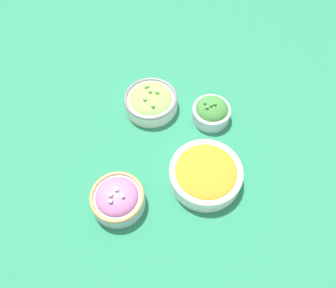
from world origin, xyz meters
name	(u,v)px	position (x,y,z in m)	size (l,w,h in m)	color
ground_plane	(168,149)	(0.00, 0.00, 0.00)	(3.00, 3.00, 0.00)	#23704C
bowl_lettuce	(151,101)	(-0.16, -0.07, 0.03)	(0.17, 0.17, 0.07)	silver
bowl_carrots	(206,173)	(0.09, 0.11, 0.03)	(0.21, 0.21, 0.06)	white
bowl_red_onion	(118,198)	(0.18, -0.12, 0.04)	(0.15, 0.15, 0.08)	#B2C1CC
bowl_broccoli	(211,111)	(-0.13, 0.13, 0.03)	(0.12, 0.12, 0.08)	#B2C1CC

